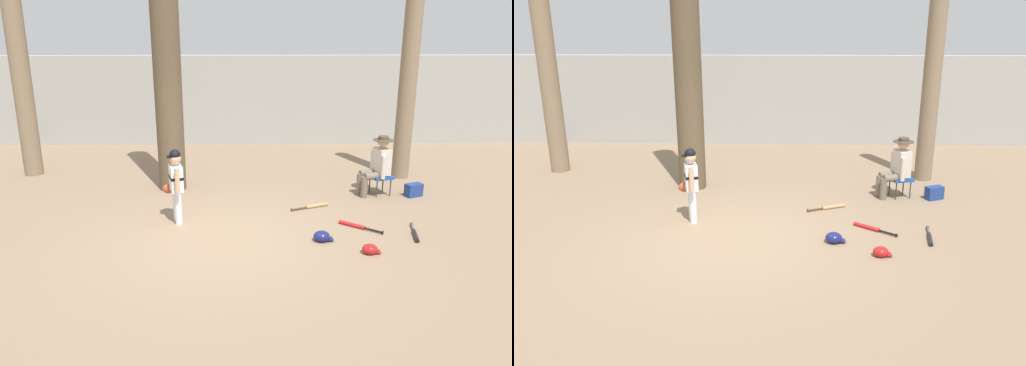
# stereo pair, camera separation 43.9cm
# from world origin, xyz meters

# --- Properties ---
(ground_plane) EXTENTS (60.00, 60.00, 0.00)m
(ground_plane) POSITION_xyz_m (0.00, 0.00, 0.00)
(ground_plane) COLOR #897056
(concrete_back_wall) EXTENTS (18.00, 0.36, 2.47)m
(concrete_back_wall) POSITION_xyz_m (0.00, 6.82, 1.23)
(concrete_back_wall) COLOR #9E9E99
(concrete_back_wall) RESTS_ON ground
(tree_near_player) EXTENTS (0.87, 0.87, 6.08)m
(tree_near_player) POSITION_xyz_m (-1.10, 2.64, 2.60)
(tree_near_player) COLOR brown
(tree_near_player) RESTS_ON ground
(tree_behind_spectator) EXTENTS (0.63, 0.63, 4.20)m
(tree_behind_spectator) POSITION_xyz_m (3.90, 3.37, 1.77)
(tree_behind_spectator) COLOR #7F6B51
(tree_behind_spectator) RESTS_ON ground
(young_ballplayer) EXTENTS (0.43, 0.57, 1.31)m
(young_ballplayer) POSITION_xyz_m (-0.77, 0.75, 0.74)
(young_ballplayer) COLOR white
(young_ballplayer) RESTS_ON ground
(folding_stool) EXTENTS (0.48, 0.48, 0.41)m
(folding_stool) POSITION_xyz_m (3.13, 2.16, 0.36)
(folding_stool) COLOR #194C9E
(folding_stool) RESTS_ON ground
(seated_spectator) EXTENTS (0.68, 0.54, 1.20)m
(seated_spectator) POSITION_xyz_m (3.03, 2.13, 0.64)
(seated_spectator) COLOR #6B6051
(seated_spectator) RESTS_ON ground
(handbag_beside_stool) EXTENTS (0.38, 0.30, 0.26)m
(handbag_beside_stool) POSITION_xyz_m (3.77, 2.02, 0.13)
(handbag_beside_stool) COLOR navy
(handbag_beside_stool) RESTS_ON ground
(tree_far_left) EXTENTS (0.62, 0.62, 5.38)m
(tree_far_left) POSITION_xyz_m (-4.43, 3.78, 2.38)
(tree_far_left) COLOR #7F6B51
(tree_far_left) RESTS_ON ground
(bat_red_barrel) EXTENTS (0.66, 0.55, 0.07)m
(bat_red_barrel) POSITION_xyz_m (2.27, 0.44, 0.03)
(bat_red_barrel) COLOR red
(bat_red_barrel) RESTS_ON ground
(bat_black_composite) EXTENTS (0.19, 0.73, 0.07)m
(bat_black_composite) POSITION_xyz_m (3.17, 0.05, 0.03)
(bat_black_composite) COLOR black
(bat_black_composite) RESTS_ON ground
(bat_wood_tan) EXTENTS (0.74, 0.36, 0.07)m
(bat_wood_tan) POSITION_xyz_m (1.70, 1.41, 0.03)
(bat_wood_tan) COLOR tan
(bat_wood_tan) RESTS_ON ground
(batting_helmet_red) EXTENTS (0.28, 0.21, 0.16)m
(batting_helmet_red) POSITION_xyz_m (2.28, -0.57, 0.07)
(batting_helmet_red) COLOR #A81919
(batting_helmet_red) RESTS_ON ground
(batting_helmet_navy) EXTENTS (0.31, 0.24, 0.18)m
(batting_helmet_navy) POSITION_xyz_m (1.62, -0.10, 0.08)
(batting_helmet_navy) COLOR navy
(batting_helmet_navy) RESTS_ON ground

